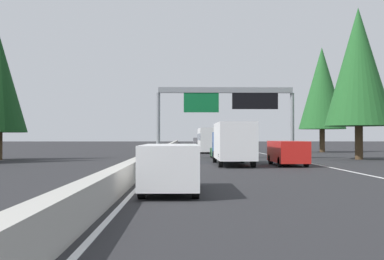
# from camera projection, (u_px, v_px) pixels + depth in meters

# --- Properties ---
(ground_plane) EXTENTS (320.00, 320.00, 0.00)m
(ground_plane) POSITION_uv_depth(u_px,v_px,m) (168.00, 152.00, 62.04)
(ground_plane) COLOR #262628
(median_barrier) EXTENTS (180.00, 0.56, 0.90)m
(median_barrier) POSITION_uv_depth(u_px,v_px,m) (170.00, 146.00, 82.04)
(median_barrier) COLOR #ADAAA3
(median_barrier) RESTS_ON ground
(shoulder_stripe_right) EXTENTS (160.00, 0.16, 0.01)m
(shoulder_stripe_right) POSITION_uv_depth(u_px,v_px,m) (245.00, 150.00, 72.25)
(shoulder_stripe_right) COLOR silver
(shoulder_stripe_right) RESTS_ON ground
(shoulder_stripe_median) EXTENTS (160.00, 0.16, 0.01)m
(shoulder_stripe_median) POSITION_uv_depth(u_px,v_px,m) (172.00, 150.00, 72.05)
(shoulder_stripe_median) COLOR silver
(shoulder_stripe_median) RESTS_ON ground
(sign_gantry_overhead) EXTENTS (0.50, 12.68, 6.53)m
(sign_gantry_overhead) POSITION_uv_depth(u_px,v_px,m) (227.00, 102.00, 43.19)
(sign_gantry_overhead) COLOR gray
(sign_gantry_overhead) RESTS_ON ground
(minivan_far_right) EXTENTS (5.00, 1.95, 1.69)m
(minivan_far_right) POSITION_uv_depth(u_px,v_px,m) (170.00, 165.00, 16.75)
(minivan_far_right) COLOR white
(minivan_far_right) RESTS_ON ground
(sedan_near_center) EXTENTS (4.40, 1.80, 1.47)m
(sedan_near_center) POSITION_uv_depth(u_px,v_px,m) (221.00, 151.00, 44.49)
(sedan_near_center) COLOR #2D6B38
(sedan_near_center) RESTS_ON ground
(bus_far_left) EXTENTS (11.50, 2.55, 3.10)m
(bus_far_left) POSITION_uv_depth(u_px,v_px,m) (208.00, 139.00, 61.13)
(bus_far_left) COLOR white
(bus_far_left) RESTS_ON ground
(sedan_mid_left) EXTENTS (4.40, 1.80, 1.47)m
(sedan_mid_left) POSITION_uv_depth(u_px,v_px,m) (226.00, 145.00, 77.45)
(sedan_mid_left) COLOR #2D6B38
(sedan_mid_left) RESTS_ON ground
(sedan_mid_right) EXTENTS (4.40, 1.80, 1.47)m
(sedan_mid_right) POSITION_uv_depth(u_px,v_px,m) (218.00, 143.00, 98.59)
(sedan_mid_right) COLOR red
(sedan_mid_right) RESTS_ON ground
(pickup_mid_center) EXTENTS (5.60, 2.00, 1.86)m
(pickup_mid_center) POSITION_uv_depth(u_px,v_px,m) (197.00, 142.00, 108.31)
(pickup_mid_center) COLOR slate
(pickup_mid_center) RESTS_ON ground
(box_truck_distant_a) EXTENTS (8.50, 2.40, 2.95)m
(box_truck_distant_a) POSITION_uv_depth(u_px,v_px,m) (233.00, 142.00, 33.24)
(box_truck_distant_a) COLOR white
(box_truck_distant_a) RESTS_ON ground
(minivan_far_center) EXTENTS (5.00, 1.95, 1.69)m
(minivan_far_center) POSITION_uv_depth(u_px,v_px,m) (288.00, 152.00, 32.48)
(minivan_far_center) COLOR red
(minivan_far_center) RESTS_ON ground
(conifer_right_near) EXTENTS (5.91, 5.91, 13.43)m
(conifer_right_near) POSITION_uv_depth(u_px,v_px,m) (358.00, 67.00, 41.51)
(conifer_right_near) COLOR #4C3823
(conifer_right_near) RESTS_ON ground
(conifer_right_mid) EXTENTS (6.07, 6.07, 13.79)m
(conifer_right_mid) POSITION_uv_depth(u_px,v_px,m) (322.00, 88.00, 61.79)
(conifer_right_mid) COLOR #4C3823
(conifer_right_mid) RESTS_ON ground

